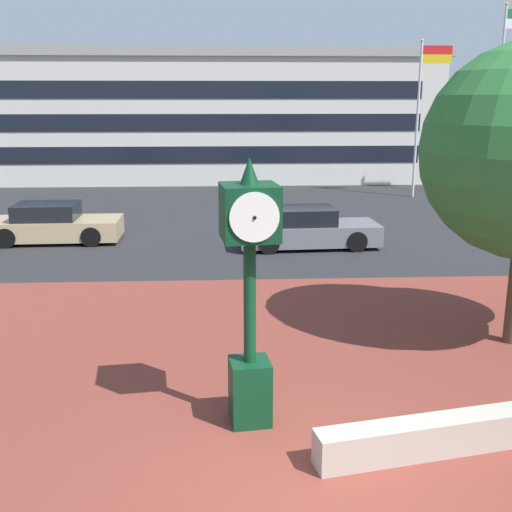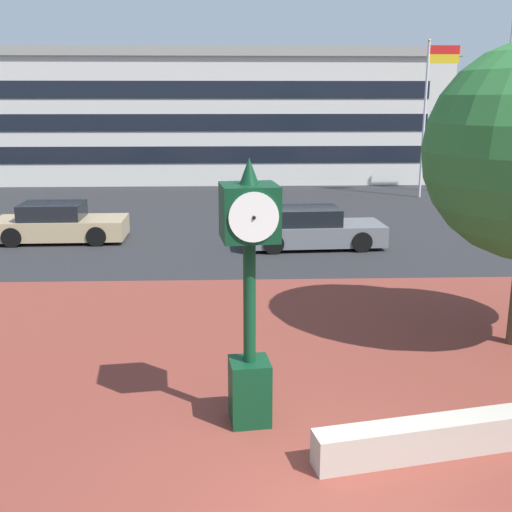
{
  "view_description": "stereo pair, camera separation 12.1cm",
  "coord_description": "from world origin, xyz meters",
  "px_view_note": "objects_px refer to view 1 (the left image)",
  "views": [
    {
      "loc": [
        -1.17,
        -6.26,
        4.65
      ],
      "look_at": [
        -0.73,
        2.3,
        2.46
      ],
      "focal_mm": 43.51,
      "sensor_mm": 36.0,
      "label": 1
    },
    {
      "loc": [
        -1.05,
        -6.26,
        4.65
      ],
      "look_at": [
        -0.73,
        2.3,
        2.46
      ],
      "focal_mm": 43.51,
      "sensor_mm": 36.0,
      "label": 2
    }
  ],
  "objects_px": {
    "street_clock": "(250,286)",
    "car_street_mid": "(53,225)",
    "civic_building": "(191,114)",
    "car_street_far": "(307,229)",
    "flagpole_secondary": "(502,87)",
    "flagpole_primary": "(421,107)"
  },
  "relations": [
    {
      "from": "flagpole_secondary",
      "to": "car_street_mid",
      "type": "bearing_deg",
      "value": -154.61
    },
    {
      "from": "car_street_far",
      "to": "civic_building",
      "type": "distance_m",
      "value": 22.5
    },
    {
      "from": "civic_building",
      "to": "street_clock",
      "type": "bearing_deg",
      "value": -85.8
    },
    {
      "from": "street_clock",
      "to": "car_street_far",
      "type": "xyz_separation_m",
      "value": [
        2.28,
        11.02,
        -1.53
      ]
    },
    {
      "from": "car_street_mid",
      "to": "civic_building",
      "type": "height_order",
      "value": "civic_building"
    },
    {
      "from": "street_clock",
      "to": "car_street_far",
      "type": "height_order",
      "value": "street_clock"
    },
    {
      "from": "car_street_far",
      "to": "civic_building",
      "type": "relative_size",
      "value": 0.16
    },
    {
      "from": "street_clock",
      "to": "car_street_mid",
      "type": "relative_size",
      "value": 0.89
    },
    {
      "from": "street_clock",
      "to": "car_street_mid",
      "type": "distance_m",
      "value": 13.7
    },
    {
      "from": "flagpole_primary",
      "to": "civic_building",
      "type": "height_order",
      "value": "flagpole_primary"
    },
    {
      "from": "car_street_mid",
      "to": "civic_building",
      "type": "relative_size",
      "value": 0.15
    },
    {
      "from": "street_clock",
      "to": "car_street_mid",
      "type": "bearing_deg",
      "value": 109.22
    },
    {
      "from": "flagpole_primary",
      "to": "flagpole_secondary",
      "type": "xyz_separation_m",
      "value": [
        3.79,
        -0.0,
        0.92
      ]
    },
    {
      "from": "car_street_mid",
      "to": "car_street_far",
      "type": "distance_m",
      "value": 8.41
    },
    {
      "from": "car_street_far",
      "to": "flagpole_secondary",
      "type": "xyz_separation_m",
      "value": [
        10.43,
        10.08,
        4.58
      ]
    },
    {
      "from": "flagpole_secondary",
      "to": "street_clock",
      "type": "bearing_deg",
      "value": -121.06
    },
    {
      "from": "car_street_mid",
      "to": "street_clock",
      "type": "bearing_deg",
      "value": 25.19
    },
    {
      "from": "civic_building",
      "to": "car_street_mid",
      "type": "bearing_deg",
      "value": -100.02
    },
    {
      "from": "car_street_mid",
      "to": "civic_building",
      "type": "bearing_deg",
      "value": 168.8
    },
    {
      "from": "flagpole_secondary",
      "to": "civic_building",
      "type": "distance_m",
      "value": 19.18
    },
    {
      "from": "street_clock",
      "to": "civic_building",
      "type": "xyz_separation_m",
      "value": [
        -2.41,
        32.81,
        1.53
      ]
    },
    {
      "from": "flagpole_primary",
      "to": "civic_building",
      "type": "xyz_separation_m",
      "value": [
        -11.33,
        11.71,
        -0.6
      ]
    }
  ]
}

